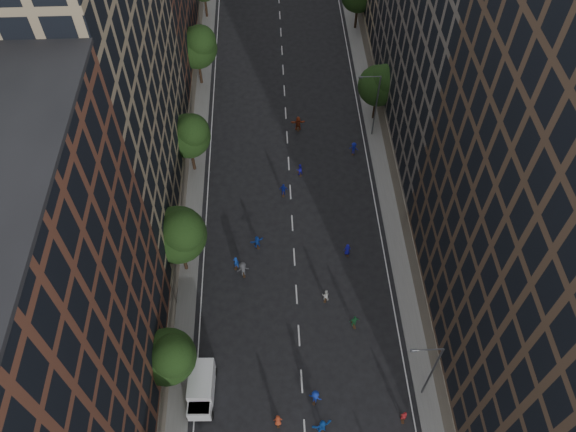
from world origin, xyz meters
name	(u,v)px	position (x,y,z in m)	size (l,w,h in m)	color
ground	(289,166)	(0.00, 40.00, 0.00)	(240.00, 240.00, 0.00)	black
sidewalk_left	(192,126)	(-12.00, 47.50, 0.07)	(4.00, 105.00, 0.15)	slate
sidewalk_right	(380,120)	(12.00, 47.50, 0.07)	(4.00, 105.00, 0.15)	slate
bldg_left_a	(19,342)	(-19.00, 11.00, 15.00)	(14.00, 22.00, 30.00)	brown
bldg_left_b	(79,83)	(-19.00, 35.00, 17.00)	(14.00, 26.00, 34.00)	#8C795B
bldg_right_b	(474,20)	(19.00, 44.00, 16.50)	(14.00, 28.00, 33.00)	#5F564E
tree_left_1	(169,357)	(-11.02, 13.86, 5.55)	(4.80, 4.80, 8.21)	black
tree_left_2	(179,234)	(-10.99, 25.83, 6.36)	(5.60, 5.60, 9.45)	black
tree_left_3	(190,134)	(-11.02, 39.85, 5.82)	(5.00, 5.00, 8.58)	black
tree_left_4	(198,46)	(-11.00, 55.84, 6.10)	(5.40, 5.40, 9.08)	black
tree_right_a	(380,84)	(11.38, 47.85, 5.63)	(5.00, 5.00, 8.39)	black
streetlamp_near	(430,369)	(10.37, 12.00, 5.17)	(2.64, 0.22, 9.06)	#595B60
streetlamp_far	(375,103)	(10.37, 45.00, 5.17)	(2.64, 0.22, 9.06)	#595B60
cargo_van	(201,388)	(-8.83, 12.70, 1.34)	(2.42, 4.87, 2.55)	white
skater_3	(315,397)	(1.05, 11.67, 0.90)	(1.16, 0.67, 1.80)	#132B9B
skater_5	(322,426)	(1.46, 9.14, 0.96)	(1.77, 0.56, 1.91)	blue
skater_6	(278,420)	(-2.25, 9.84, 0.78)	(0.77, 0.50, 1.57)	#A0351A
skater_7	(404,416)	(8.50, 9.75, 0.78)	(0.57, 0.37, 1.55)	maroon
skater_8	(326,295)	(2.82, 21.82, 0.76)	(0.74, 0.58, 1.52)	silver
skater_9	(243,269)	(-5.31, 25.06, 0.97)	(1.26, 0.72, 1.95)	#404246
skater_10	(354,321)	(5.32, 18.86, 0.81)	(0.95, 0.39, 1.61)	#1B5D30
skater_11	(257,242)	(-3.85, 28.53, 0.80)	(1.49, 0.47, 1.60)	#143AA2
skater_12	(347,250)	(5.56, 27.18, 0.75)	(0.73, 0.48, 1.49)	#1916B6
skater_13	(236,262)	(-6.03, 26.02, 0.82)	(0.60, 0.39, 1.64)	#153FAD
skater_14	(300,170)	(1.19, 38.71, 0.76)	(0.74, 0.57, 1.52)	#1914A4
skater_15	(354,148)	(7.91, 41.87, 0.82)	(1.06, 0.61, 1.64)	#141CA3
skater_16	(284,190)	(-0.79, 35.64, 0.84)	(0.98, 0.41, 1.67)	navy
skater_17	(298,124)	(1.43, 46.39, 0.97)	(1.79, 0.57, 1.93)	#AF401D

